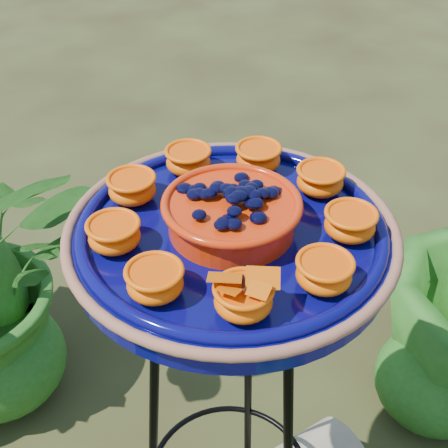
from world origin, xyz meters
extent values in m
torus|color=black|center=(0.05, 0.14, 0.97)|extent=(0.35, 0.35, 0.02)
cylinder|color=black|center=(0.09, 0.29, 0.48)|extent=(0.04, 0.10, 0.97)
cylinder|color=#06064F|center=(0.05, 0.14, 1.01)|extent=(0.61, 0.61, 0.04)
torus|color=#906241|center=(0.05, 0.14, 1.02)|extent=(0.52, 0.52, 0.02)
torus|color=#06064F|center=(0.05, 0.14, 1.03)|extent=(0.48, 0.48, 0.02)
cylinder|color=red|center=(0.05, 0.14, 1.05)|extent=(0.24, 0.24, 0.05)
torus|color=red|center=(0.05, 0.14, 1.08)|extent=(0.21, 0.21, 0.01)
ellipsoid|color=black|center=(0.05, 0.14, 1.08)|extent=(0.17, 0.17, 0.04)
ellipsoid|color=#FF4E02|center=(0.23, 0.12, 1.05)|extent=(0.08, 0.08, 0.04)
cylinder|color=#F14D04|center=(0.23, 0.12, 1.07)|extent=(0.07, 0.07, 0.01)
ellipsoid|color=#FF4E02|center=(0.20, 0.24, 1.05)|extent=(0.08, 0.08, 0.04)
cylinder|color=#F14D04|center=(0.20, 0.24, 1.07)|extent=(0.07, 0.07, 0.01)
ellipsoid|color=#FF4E02|center=(0.10, 0.31, 1.05)|extent=(0.08, 0.08, 0.04)
cylinder|color=#F14D04|center=(0.10, 0.31, 1.07)|extent=(0.07, 0.07, 0.01)
ellipsoid|color=#FF4E02|center=(-0.02, 0.30, 1.05)|extent=(0.08, 0.08, 0.04)
cylinder|color=#F14D04|center=(-0.02, 0.30, 1.07)|extent=(0.07, 0.07, 0.01)
ellipsoid|color=#FF4E02|center=(-0.11, 0.21, 1.05)|extent=(0.08, 0.08, 0.04)
cylinder|color=#F14D04|center=(-0.11, 0.21, 1.07)|extent=(0.07, 0.07, 0.01)
ellipsoid|color=#FF4E02|center=(-0.12, 0.09, 1.05)|extent=(0.08, 0.08, 0.04)
cylinder|color=#F14D04|center=(-0.12, 0.09, 1.07)|extent=(0.07, 0.07, 0.01)
ellipsoid|color=#FF4E02|center=(-0.05, -0.01, 1.05)|extent=(0.08, 0.08, 0.04)
cylinder|color=#F14D04|center=(-0.05, -0.01, 1.07)|extent=(0.07, 0.07, 0.01)
ellipsoid|color=#FF4E02|center=(0.07, -0.04, 1.05)|extent=(0.08, 0.08, 0.04)
cylinder|color=#F14D04|center=(0.07, -0.04, 1.07)|extent=(0.07, 0.07, 0.01)
ellipsoid|color=#FF4E02|center=(0.18, 0.01, 1.05)|extent=(0.08, 0.08, 0.04)
cylinder|color=#F14D04|center=(0.18, 0.01, 1.07)|extent=(0.07, 0.07, 0.01)
cylinder|color=black|center=(0.07, -0.04, 1.08)|extent=(0.01, 0.03, 0.00)
cube|color=orange|center=(0.04, -0.04, 1.08)|extent=(0.05, 0.03, 0.01)
cube|color=orange|center=(0.09, -0.04, 1.08)|extent=(0.05, 0.03, 0.01)
camera|label=1|loc=(0.05, -0.62, 1.62)|focal=50.00mm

